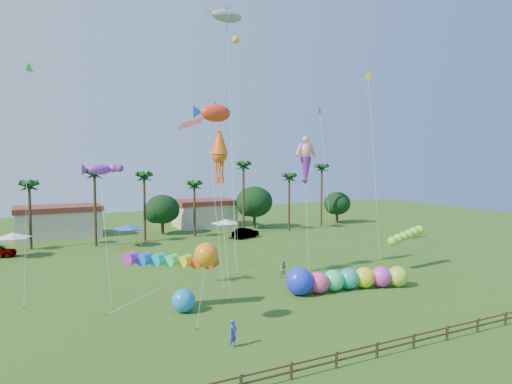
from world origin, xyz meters
name	(u,v)px	position (x,y,z in m)	size (l,w,h in m)	color
ground	(319,326)	(0.00, 0.00, 0.00)	(160.00, 160.00, 0.00)	#285116
tree_line	(180,207)	(3.57, 44.00, 4.28)	(69.46, 8.91, 11.00)	#3A2819
buildings_row	(130,220)	(-3.09, 50.00, 2.00)	(35.00, 7.00, 4.00)	beige
tent_row	(129,227)	(-6.00, 36.33, 2.75)	(31.00, 4.00, 0.60)	white
fence	(377,348)	(0.00, -6.00, 0.61)	(36.12, 0.12, 1.00)	brown
car_b	(245,233)	(11.37, 35.90, 0.76)	(1.60, 4.60, 1.52)	#4C4C54
spectator_a	(233,333)	(-7.03, -0.61, 0.90)	(0.66, 0.43, 1.81)	#354ABC
spectator_b	(284,269)	(4.48, 12.65, 0.88)	(0.86, 0.67, 1.76)	gray
caterpillar_inflatable	(343,279)	(7.05, 6.36, 1.03)	(12.08, 4.28, 2.47)	#E83D8F
blue_ball	(184,301)	(-7.74, 7.27, 0.92)	(1.84, 1.84, 1.84)	#1880DC
rainbow_tube	(190,265)	(-7.14, 7.44, 3.66)	(9.60, 4.17, 4.16)	red
green_worm	(392,241)	(16.20, 9.80, 3.25)	(9.29, 2.85, 3.88)	#8EE432
orange_ball_kite	(206,255)	(-7.31, 3.36, 5.23)	(2.05, 2.05, 6.08)	orange
merman_kite	(306,163)	(7.99, 14.14, 11.51)	(3.17, 4.76, 13.97)	#FA9D8E
fish_kite	(216,113)	(-2.36, 13.69, 16.26)	(4.64, 6.55, 17.21)	#F3391B
shark_kite	(227,16)	(2.80, 22.89, 28.36)	(5.25, 8.68, 29.26)	gray
squid_kite	(219,155)	(-2.22, 13.20, 12.32)	(2.07, 5.90, 14.70)	#FF5C14
lobster_kite	(100,169)	(-12.82, 13.94, 11.07)	(3.76, 5.00, 11.73)	purple
delta_kite_red	(320,115)	(11.54, 16.62, 16.96)	(0.98, 3.65, 17.92)	#FA5D1B
delta_kite_yellow	(369,80)	(19.07, 17.34, 21.53)	(2.27, 4.90, 22.56)	yellow
delta_kite_green	(29,74)	(-17.87, 17.93, 19.22)	(1.53, 4.86, 20.29)	#35E43A
delta_kite_blue	(227,21)	(3.08, 23.42, 27.99)	(1.21, 3.57, 29.31)	#1B1FF7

